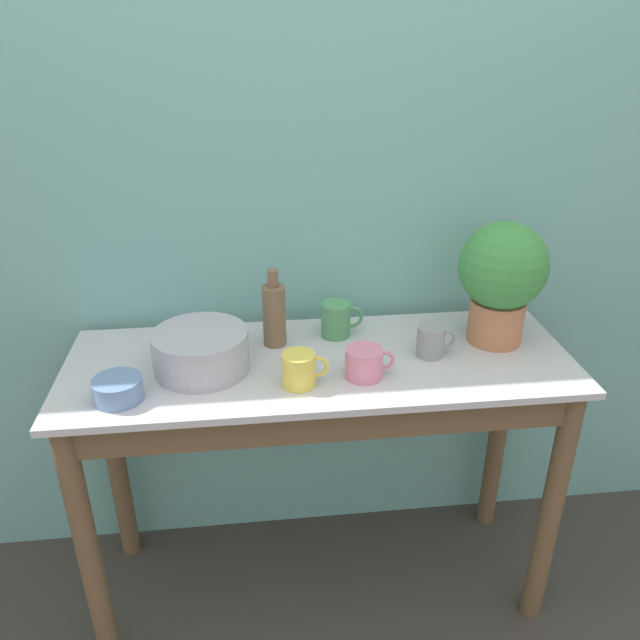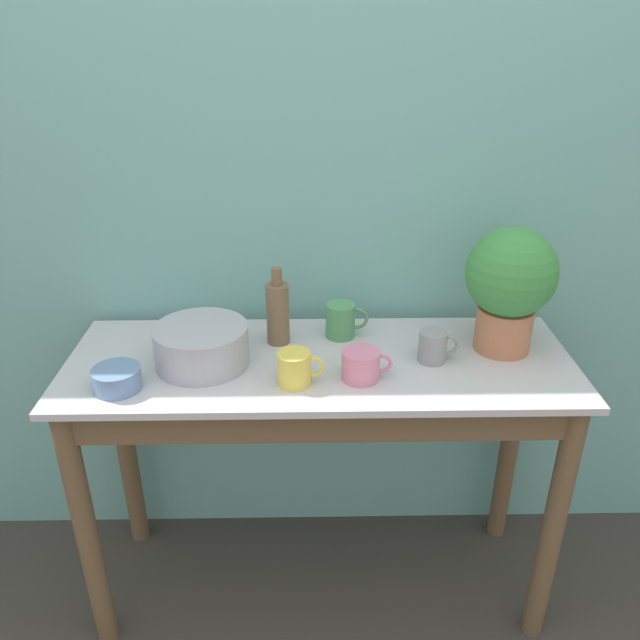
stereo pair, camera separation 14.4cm
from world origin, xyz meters
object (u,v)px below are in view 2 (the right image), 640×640
at_px(mug_yellow, 295,368).
at_px(mug_pink, 361,365).
at_px(bottle_tall, 278,312).
at_px(mug_grey, 433,346).
at_px(bowl_small_blue, 117,379).
at_px(potted_plant, 510,283).
at_px(mug_green, 341,320).
at_px(bowl_wash_large, 202,345).

distance_m(mug_yellow, mug_pink, 0.17).
height_order(bottle_tall, mug_grey, bottle_tall).
distance_m(mug_yellow, bowl_small_blue, 0.45).
distance_m(bottle_tall, bowl_small_blue, 0.47).
height_order(potted_plant, bottle_tall, potted_plant).
distance_m(mug_green, mug_grey, 0.28).
bearing_deg(bottle_tall, mug_yellow, -77.13).
bearing_deg(bowl_small_blue, mug_pink, 3.56).
bearing_deg(mug_grey, mug_pink, -156.30).
height_order(mug_yellow, mug_pink, mug_yellow).
bearing_deg(mug_grey, potted_plant, 17.78).
bearing_deg(mug_pink, potted_plant, 20.77).
height_order(bowl_wash_large, mug_yellow, bowl_wash_large).
bearing_deg(mug_green, potted_plant, -10.40).
bearing_deg(bowl_small_blue, mug_yellow, 2.11).
bearing_deg(mug_yellow, mug_pink, 7.34).
bearing_deg(potted_plant, bottle_tall, 175.43).
bearing_deg(bowl_small_blue, bowl_wash_large, 32.13).
xyz_separation_m(mug_grey, mug_pink, (-0.20, -0.09, -0.00)).
distance_m(mug_yellow, mug_grey, 0.39).
xyz_separation_m(mug_grey, bowl_small_blue, (-0.82, -0.13, -0.02)).
xyz_separation_m(potted_plant, mug_green, (-0.45, 0.08, -0.15)).
height_order(mug_yellow, bowl_small_blue, mug_yellow).
distance_m(bottle_tall, mug_grey, 0.44).
bearing_deg(bowl_small_blue, potted_plant, 10.66).
bearing_deg(mug_grey, bottle_tall, 164.67).
bearing_deg(mug_pink, mug_green, 99.73).
height_order(potted_plant, bowl_wash_large, potted_plant).
bearing_deg(potted_plant, mug_green, 169.60).
distance_m(mug_pink, bowl_small_blue, 0.62).
distance_m(mug_green, mug_pink, 0.24).
distance_m(potted_plant, bottle_tall, 0.64).
distance_m(bottle_tall, mug_yellow, 0.24).
relative_size(potted_plant, mug_green, 2.84).
bearing_deg(potted_plant, mug_yellow, -163.02).
distance_m(bowl_wash_large, mug_yellow, 0.27).
xyz_separation_m(potted_plant, bowl_wash_large, (-0.83, -0.07, -0.15)).
bearing_deg(bottle_tall, mug_grey, -15.33).
relative_size(mug_pink, bowl_small_blue, 1.08).
bearing_deg(potted_plant, mug_pink, -159.23).
bearing_deg(potted_plant, bowl_wash_large, -175.17).
height_order(potted_plant, mug_pink, potted_plant).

